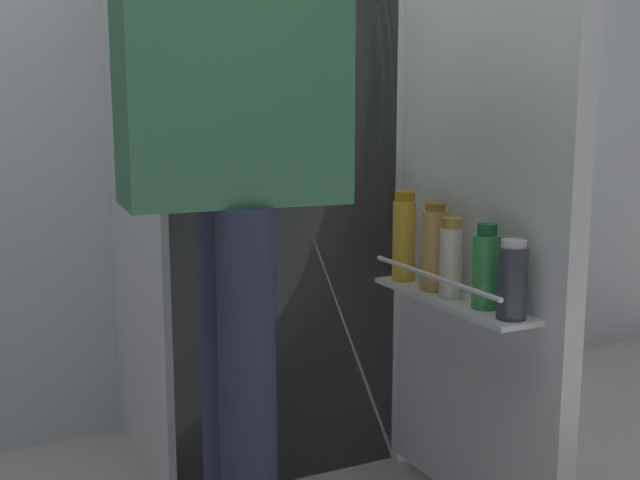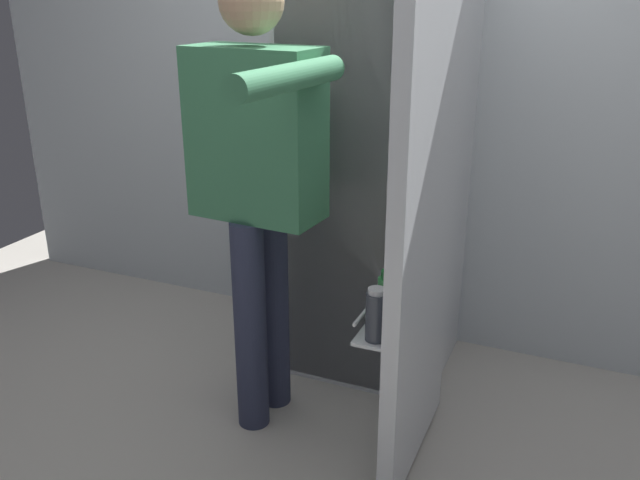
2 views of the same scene
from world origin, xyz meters
The scene contains 3 objects.
kitchen_wall centered at (0.00, 0.88, 1.23)m, with size 4.40×0.10×2.46m, color silver.
refrigerator centered at (0.03, 0.48, 0.85)m, with size 0.72×1.22×1.71m.
person centered at (-0.24, -0.03, 0.99)m, with size 0.55×0.79×1.65m.
Camera 1 is at (-0.82, -1.61, 1.04)m, focal length 45.39 mm.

